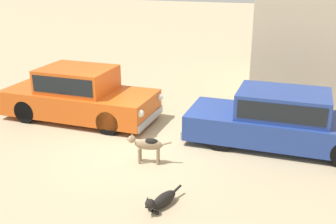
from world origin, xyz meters
name	(u,v)px	position (x,y,z in m)	size (l,w,h in m)	color
ground_plane	(137,146)	(0.00, 0.00, 0.00)	(80.00, 80.00, 0.00)	tan
parked_sedan_nearest	(79,94)	(-2.26, 1.25, 0.73)	(4.45, 1.81, 1.49)	#D15619
parked_sedan_second	(283,119)	(3.34, 1.18, 0.68)	(4.75, 1.69, 1.38)	navy
stray_dog_spotted	(161,200)	(1.49, -2.35, 0.14)	(0.43, 1.02, 0.35)	black
stray_dog_tan	(147,144)	(0.58, -0.75, 0.45)	(1.02, 0.31, 0.67)	#997F60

